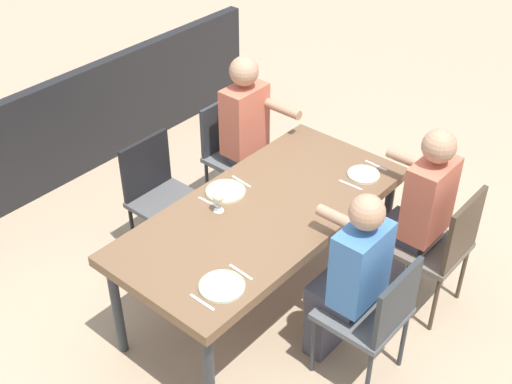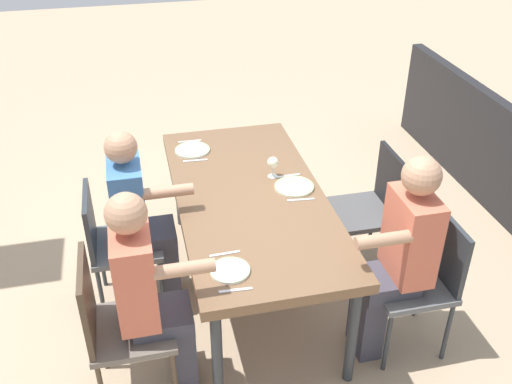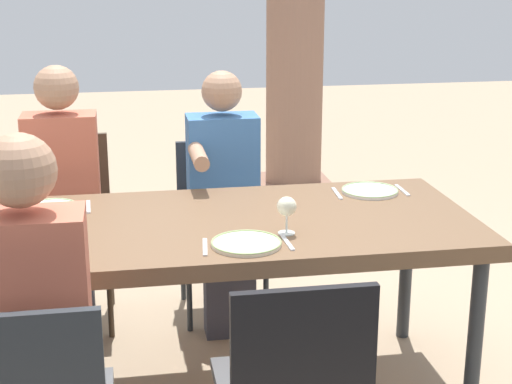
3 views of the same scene
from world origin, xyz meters
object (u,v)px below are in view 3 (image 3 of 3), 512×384
Objects in this scene: chair_mid_north at (220,213)px; wine_glass_1 at (287,208)px; dining_table at (230,235)px; diner_woman_green at (34,325)px; plate_2 at (370,190)px; plate_0 at (51,207)px; chair_west_north at (68,217)px; plate_1 at (246,243)px; diner_guest_third at (62,197)px; diner_man_white at (224,194)px.

chair_mid_north is 1.13m from wine_glass_1.
diner_woman_green is at bearing -134.86° from dining_table.
dining_table is at bearing -157.48° from plate_2.
plate_0 is at bearing -179.54° from plate_2.
diner_woman_green is at bearing -90.11° from chair_west_north.
chair_west_north is 3.70× the size of plate_2.
plate_2 is (0.65, 0.57, 0.00)m from plate_1.
chair_west_north is 1.07× the size of chair_mid_north.
chair_west_north is 4.32× the size of plate_0.
plate_1 is at bearing -86.15° from dining_table.
dining_table is 9.10× the size of plate_0.
dining_table is 0.90m from chair_mid_north.
plate_0 is at bearing -91.95° from diner_guest_third.
dining_table is at bearing -44.64° from diner_guest_third.
chair_mid_north is 1.76m from diner_woman_green.
plate_0 is at bearing 142.45° from plate_1.
chair_west_north is at bearing 121.11° from plate_1.
chair_mid_north reaches higher than dining_table.
plate_2 is at bearing 35.60° from diner_woman_green.
diner_man_white is 0.99m from plate_1.
diner_woman_green reaches higher than dining_table.
dining_table is at bearing -51.97° from chair_west_north.
diner_woman_green is at bearing -144.40° from plate_2.
chair_west_north is 1.59m from diner_woman_green.
chair_west_north is 0.79m from diner_man_white.
chair_mid_north is 0.69× the size of diner_man_white.
chair_mid_north is (0.76, -0.01, -0.02)m from chair_west_north.
diner_woman_green reaches higher than plate_0.
diner_woman_green is (-0.76, -1.57, 0.19)m from chair_mid_north.
chair_west_north reaches higher than wine_glass_1.
diner_guest_third is 1.26m from wine_glass_1.
chair_mid_north is 0.25m from diner_man_white.
diner_woman_green is 1.58m from diner_man_white.
diner_man_white is 8.70× the size of wine_glass_1.
chair_mid_north is at bearing -0.51° from chair_west_north.
chair_west_north is 0.76m from chair_mid_north.
wine_glass_1 is at bearing -44.87° from diner_guest_third.
plate_0 is 1.37m from plate_2.
wine_glass_1 is (0.19, -0.19, 0.17)m from dining_table.
diner_woman_green is (-0.69, -0.70, -0.00)m from dining_table.
plate_2 is (1.36, -0.41, 0.08)m from diner_guest_third.
diner_woman_green reaches higher than plate_1.
plate_2 is at bearing 41.44° from plate_1.
wine_glass_1 is (0.12, -1.07, 0.36)m from chair_mid_north.
chair_west_north is at bearing 179.49° from chair_mid_north.
diner_man_white reaches higher than chair_west_north.
diner_guest_third reaches higher than chair_west_north.
chair_west_north is (-0.69, 0.88, -0.17)m from dining_table.
diner_man_white reaches higher than plate_0.
chair_west_north is at bearing 155.91° from plate_2.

